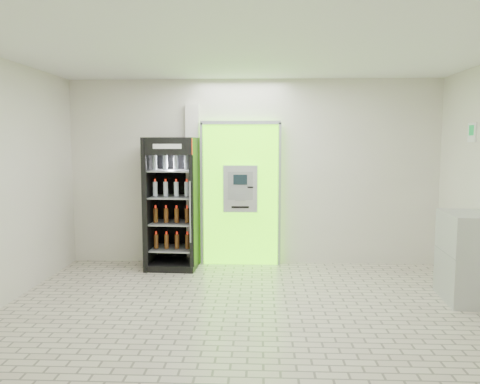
{
  "coord_description": "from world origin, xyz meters",
  "views": [
    {
      "loc": [
        0.11,
        -5.12,
        1.98
      ],
      "look_at": [
        -0.16,
        1.2,
        1.31
      ],
      "focal_mm": 35.0,
      "sensor_mm": 36.0,
      "label": 1
    }
  ],
  "objects": [
    {
      "name": "ground",
      "position": [
        0.0,
        0.0,
        0.0
      ],
      "size": [
        6.0,
        6.0,
        0.0
      ],
      "primitive_type": "plane",
      "color": "beige",
      "rests_on": "ground"
    },
    {
      "name": "room_shell",
      "position": [
        0.0,
        0.0,
        1.84
      ],
      "size": [
        6.0,
        6.0,
        6.0
      ],
      "color": "silver",
      "rests_on": "ground"
    },
    {
      "name": "atm_assembly",
      "position": [
        -0.2,
        2.41,
        1.17
      ],
      "size": [
        1.3,
        0.24,
        2.33
      ],
      "color": "#60FC08",
      "rests_on": "ground"
    },
    {
      "name": "pillar",
      "position": [
        -0.98,
        2.45,
        1.3
      ],
      "size": [
        0.22,
        0.11,
        2.6
      ],
      "color": "silver",
      "rests_on": "ground"
    },
    {
      "name": "beverage_cooler",
      "position": [
        -1.27,
        2.15,
        0.99
      ],
      "size": [
        0.8,
        0.75,
        2.06
      ],
      "rotation": [
        0.0,
        0.0,
        -0.04
      ],
      "color": "black",
      "rests_on": "ground"
    },
    {
      "name": "steel_cabinet",
      "position": [
        2.71,
        0.73,
        0.56
      ],
      "size": [
        0.62,
        0.87,
        1.11
      ],
      "rotation": [
        0.0,
        0.0,
        -0.07
      ],
      "color": "#B2B5BA",
      "rests_on": "ground"
    },
    {
      "name": "exit_sign",
      "position": [
        2.99,
        1.4,
        2.12
      ],
      "size": [
        0.02,
        0.22,
        0.26
      ],
      "color": "white",
      "rests_on": "room_shell"
    }
  ]
}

